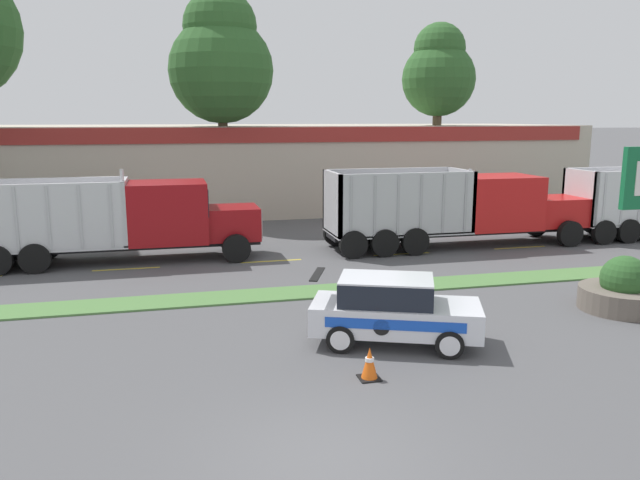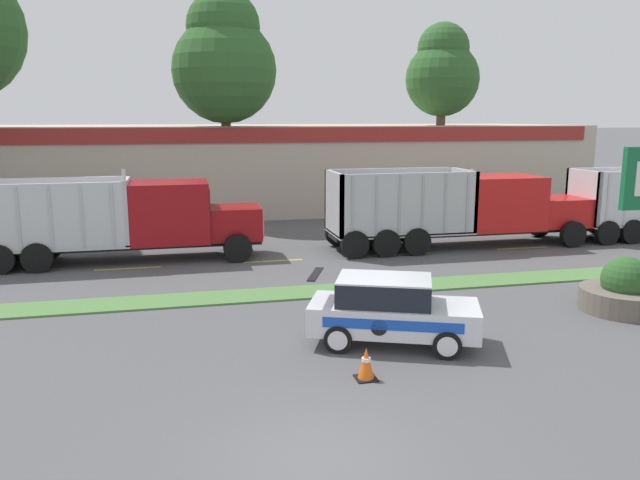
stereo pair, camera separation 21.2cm
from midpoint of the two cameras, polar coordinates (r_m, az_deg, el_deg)
ground_plane at (r=10.77m, az=-0.18°, el=-19.46°), size 600.00×600.00×0.00m
grass_verge at (r=19.59m, az=-6.90°, el=-5.12°), size 120.00×1.46×0.06m
centre_line_4 at (r=24.11m, az=-17.53°, el=-2.54°), size 2.40×0.14×0.01m
centre_line_5 at (r=24.33m, az=-4.74°, el=-1.93°), size 2.40×0.14×0.01m
centre_line_6 at (r=25.71m, az=7.23°, el=-1.27°), size 2.40×0.14×0.01m
centre_line_7 at (r=28.08m, az=17.57°, el=-0.66°), size 2.40×0.14×0.01m
dump_truck_lead at (r=25.07m, az=-16.67°, el=1.69°), size 11.40×2.75×3.64m
dump_truck_mid at (r=27.86m, az=14.02°, el=2.77°), size 11.66×2.86×3.42m
rally_car at (r=15.43m, az=6.29°, el=-6.36°), size 4.43×3.12×1.71m
stone_planter at (r=20.06m, az=25.73°, el=-4.23°), size 2.46×2.46×1.59m
traffic_cone at (r=13.54m, az=4.09°, el=-11.19°), size 0.46×0.46×0.71m
store_building_backdrop at (r=39.78m, az=-4.27°, el=6.81°), size 36.72×12.10×5.03m
tree_behind_centre at (r=33.91m, az=-9.23°, el=15.92°), size 5.42×5.42×11.95m
tree_behind_right at (r=38.40m, az=10.64°, el=14.77°), size 4.30×4.30×10.92m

